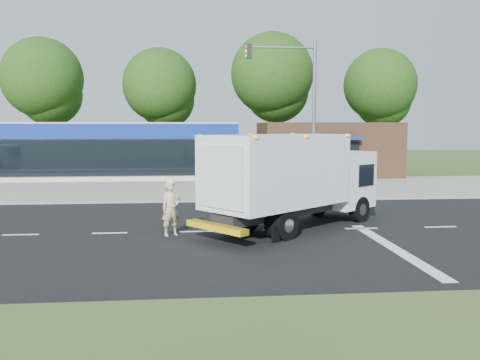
{
  "coord_description": "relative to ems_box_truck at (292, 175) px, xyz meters",
  "views": [
    {
      "loc": [
        -3.06,
        -17.72,
        3.71
      ],
      "look_at": [
        -1.33,
        1.25,
        1.7
      ],
      "focal_mm": 38.0,
      "sensor_mm": 36.0,
      "label": 1
    }
  ],
  "objects": [
    {
      "name": "sidewalk",
      "position": [
        -0.47,
        7.97,
        -1.93
      ],
      "size": [
        60.0,
        2.4,
        0.12
      ],
      "primitive_type": "cube",
      "color": "gray",
      "rests_on": "ground"
    },
    {
      "name": "emergency_worker",
      "position": [
        -4.31,
        -0.78,
        -1.02
      ],
      "size": [
        0.81,
        0.71,
        1.98
      ],
      "rotation": [
        0.0,
        0.0,
        0.47
      ],
      "color": "#C6BB84",
      "rests_on": "ground"
    },
    {
      "name": "background_trees",
      "position": [
        -1.31,
        27.93,
        5.39
      ],
      "size": [
        36.77,
        7.39,
        12.1
      ],
      "color": "#332114",
      "rests_on": "ground"
    },
    {
      "name": "road_asphalt",
      "position": [
        -0.47,
        -0.23,
        -1.98
      ],
      "size": [
        60.0,
        14.0,
        0.02
      ],
      "primitive_type": "cube",
      "color": "black",
      "rests_on": "ground"
    },
    {
      "name": "ems_box_truck",
      "position": [
        0.0,
        0.0,
        0.0
      ],
      "size": [
        7.52,
        6.78,
        3.45
      ],
      "rotation": [
        0.0,
        0.0,
        0.69
      ],
      "color": "black",
      "rests_on": "ground"
    },
    {
      "name": "lane_markings",
      "position": [
        0.88,
        -1.58,
        -1.97
      ],
      "size": [
        55.2,
        7.0,
        0.01
      ],
      "color": "silver",
      "rests_on": "road_asphalt"
    },
    {
      "name": "retail_strip_mall",
      "position": [
        -9.47,
        19.7,
        0.03
      ],
      "size": [
        18.0,
        6.2,
        4.0
      ],
      "color": "beige",
      "rests_on": "ground"
    },
    {
      "name": "ground",
      "position": [
        -0.47,
        -0.23,
        -1.99
      ],
      "size": [
        120.0,
        120.0,
        0.0
      ],
      "primitive_type": "plane",
      "color": "#385123",
      "rests_on": "ground"
    },
    {
      "name": "parking_apron",
      "position": [
        -0.47,
        13.77,
        -1.98
      ],
      "size": [
        60.0,
        9.0,
        0.02
      ],
      "primitive_type": "cube",
      "color": "gray",
      "rests_on": "ground"
    },
    {
      "name": "traffic_signal_pole",
      "position": [
        1.89,
        7.37,
        2.94
      ],
      "size": [
        3.51,
        0.25,
        8.0
      ],
      "color": "gray",
      "rests_on": "ground"
    },
    {
      "name": "brown_storefront",
      "position": [
        6.53,
        19.75,
        0.01
      ],
      "size": [
        10.0,
        6.7,
        4.0
      ],
      "color": "#382316",
      "rests_on": "ground"
    }
  ]
}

